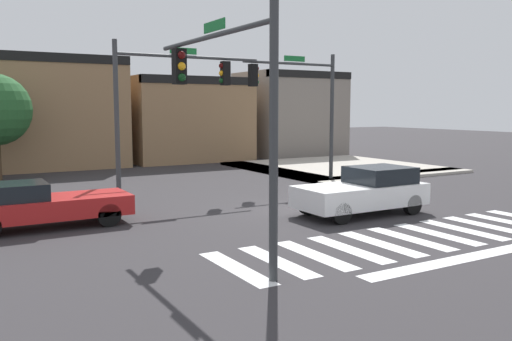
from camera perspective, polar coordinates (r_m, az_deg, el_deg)
ground_plane at (r=18.40m, az=5.86°, el=-4.29°), size 120.00×120.00×0.00m
crosswalk_near at (r=15.08m, az=16.02°, el=-6.96°), size 11.06×2.89×0.01m
curb_corner_northeast at (r=30.89m, az=8.35°, el=0.26°), size 10.00×10.60×0.15m
storefront_row at (r=35.81m, az=-9.62°, el=5.84°), size 25.07×6.10×6.42m
traffic_signal_northeast at (r=24.61m, az=4.70°, el=8.01°), size 4.86×0.32×5.96m
traffic_signal_northwest at (r=20.94m, az=-9.24°, el=8.31°), size 5.97×0.32×5.94m
traffic_signal_southwest at (r=12.50m, az=-3.48°, el=8.71°), size 0.32×5.97×5.69m
car_white at (r=18.02m, az=11.47°, el=-2.14°), size 4.39×1.92×1.53m
car_red at (r=16.81m, az=-22.26°, el=-3.34°), size 4.74×1.79×1.37m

